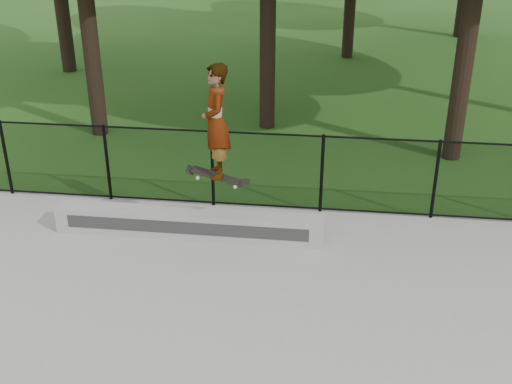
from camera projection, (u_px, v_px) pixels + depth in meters
grind_ledge at (188, 224)px, 10.93m from camera, size 4.59×0.40×0.45m
skater_airborne at (216, 123)px, 9.82m from camera, size 0.82×0.75×1.99m
chainlink_fence at (322, 174)px, 11.52m from camera, size 16.06×0.06×1.50m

